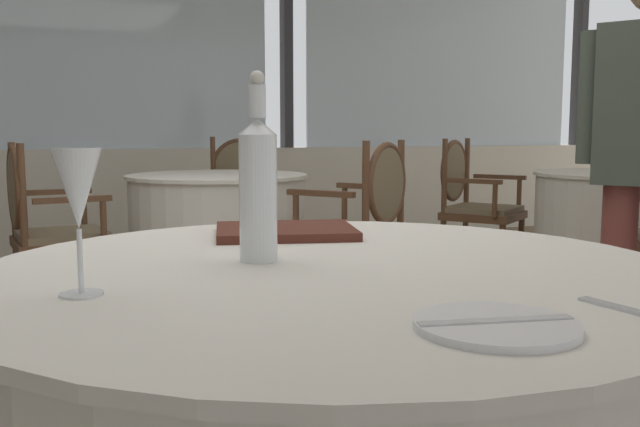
{
  "coord_description": "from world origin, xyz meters",
  "views": [
    {
      "loc": [
        -0.42,
        -2.19,
        0.99
      ],
      "look_at": [
        0.14,
        -0.78,
        0.81
      ],
      "focal_mm": 39.03,
      "sensor_mm": 36.0,
      "label": 1
    }
  ],
  "objects_px": {
    "side_plate": "(496,325)",
    "menu_book": "(285,231)",
    "wine_glass": "(77,192)",
    "dining_chair_1_2": "(43,220)",
    "water_bottle": "(258,185)",
    "dining_chair_1_0": "(363,217)",
    "dining_chair_2_1": "(471,197)",
    "dining_chair_1_1": "(239,194)"
  },
  "relations": [
    {
      "from": "side_plate",
      "to": "water_bottle",
      "type": "bearing_deg",
      "value": 104.02
    },
    {
      "from": "wine_glass",
      "to": "dining_chair_1_2",
      "type": "xyz_separation_m",
      "value": [
        -0.05,
        2.73,
        -0.36
      ]
    },
    {
      "from": "side_plate",
      "to": "menu_book",
      "type": "bearing_deg",
      "value": 88.96
    },
    {
      "from": "wine_glass",
      "to": "dining_chair_2_1",
      "type": "xyz_separation_m",
      "value": [
        2.64,
        2.89,
        -0.35
      ]
    },
    {
      "from": "water_bottle",
      "to": "dining_chair_1_0",
      "type": "bearing_deg",
      "value": 59.52
    },
    {
      "from": "water_bottle",
      "to": "dining_chair_1_0",
      "type": "relative_size",
      "value": 0.37
    },
    {
      "from": "dining_chair_1_0",
      "to": "dining_chair_1_2",
      "type": "bearing_deg",
      "value": 30.06
    },
    {
      "from": "side_plate",
      "to": "wine_glass",
      "type": "distance_m",
      "value": 0.61
    },
    {
      "from": "dining_chair_1_0",
      "to": "dining_chair_2_1",
      "type": "distance_m",
      "value": 1.42
    },
    {
      "from": "wine_glass",
      "to": "dining_chair_1_1",
      "type": "relative_size",
      "value": 0.23
    },
    {
      "from": "side_plate",
      "to": "dining_chair_2_1",
      "type": "relative_size",
      "value": 0.22
    },
    {
      "from": "wine_glass",
      "to": "dining_chair_1_2",
      "type": "relative_size",
      "value": 0.23
    },
    {
      "from": "dining_chair_1_0",
      "to": "side_plate",
      "type": "bearing_deg",
      "value": 120.69
    },
    {
      "from": "dining_chair_2_1",
      "to": "side_plate",
      "type": "bearing_deg",
      "value": -68.97
    },
    {
      "from": "dining_chair_1_1",
      "to": "dining_chair_1_2",
      "type": "height_order",
      "value": "dining_chair_1_1"
    },
    {
      "from": "side_plate",
      "to": "dining_chair_1_2",
      "type": "height_order",
      "value": "dining_chair_1_2"
    },
    {
      "from": "dining_chair_1_0",
      "to": "wine_glass",
      "type": "bearing_deg",
      "value": 107.83
    },
    {
      "from": "water_bottle",
      "to": "menu_book",
      "type": "xyz_separation_m",
      "value": [
        0.15,
        0.29,
        -0.13
      ]
    },
    {
      "from": "dining_chair_1_2",
      "to": "side_plate",
      "type": "bearing_deg",
      "value": -87.99
    },
    {
      "from": "dining_chair_1_0",
      "to": "dining_chair_1_1",
      "type": "distance_m",
      "value": 1.64
    },
    {
      "from": "dining_chair_1_0",
      "to": "dining_chair_1_1",
      "type": "xyz_separation_m",
      "value": [
        -0.21,
        1.62,
        -0.01
      ]
    },
    {
      "from": "dining_chair_1_2",
      "to": "dining_chair_2_1",
      "type": "height_order",
      "value": "dining_chair_2_1"
    },
    {
      "from": "side_plate",
      "to": "menu_book",
      "type": "height_order",
      "value": "menu_book"
    },
    {
      "from": "water_bottle",
      "to": "dining_chair_1_2",
      "type": "relative_size",
      "value": 0.38
    },
    {
      "from": "side_plate",
      "to": "wine_glass",
      "type": "relative_size",
      "value": 0.94
    },
    {
      "from": "side_plate",
      "to": "dining_chair_1_1",
      "type": "xyz_separation_m",
      "value": [
        0.79,
        4.1,
        -0.2
      ]
    },
    {
      "from": "side_plate",
      "to": "dining_chair_1_1",
      "type": "relative_size",
      "value": 0.21
    },
    {
      "from": "dining_chair_2_1",
      "to": "dining_chair_1_0",
      "type": "bearing_deg",
      "value": -91.49
    },
    {
      "from": "dining_chair_2_1",
      "to": "dining_chair_1_1",
      "type": "bearing_deg",
      "value": -156.21
    },
    {
      "from": "water_bottle",
      "to": "dining_chair_1_1",
      "type": "bearing_deg",
      "value": 75.35
    },
    {
      "from": "dining_chair_1_2",
      "to": "water_bottle",
      "type": "bearing_deg",
      "value": -89.01
    },
    {
      "from": "dining_chair_1_0",
      "to": "water_bottle",
      "type": "bearing_deg",
      "value": 112.18
    },
    {
      "from": "dining_chair_2_1",
      "to": "dining_chair_1_2",
      "type": "bearing_deg",
      "value": -121.79
    },
    {
      "from": "dining_chair_1_1",
      "to": "menu_book",
      "type": "bearing_deg",
      "value": 9.28
    },
    {
      "from": "menu_book",
      "to": "dining_chair_1_0",
      "type": "xyz_separation_m",
      "value": [
        0.98,
        1.64,
        -0.2
      ]
    },
    {
      "from": "wine_glass",
      "to": "menu_book",
      "type": "height_order",
      "value": "wine_glass"
    },
    {
      "from": "water_bottle",
      "to": "dining_chair_1_0",
      "type": "distance_m",
      "value": 2.26
    },
    {
      "from": "menu_book",
      "to": "dining_chair_1_1",
      "type": "bearing_deg",
      "value": 90.58
    },
    {
      "from": "dining_chair_1_0",
      "to": "dining_chair_2_1",
      "type": "relative_size",
      "value": 1.0
    },
    {
      "from": "menu_book",
      "to": "dining_chair_1_1",
      "type": "xyz_separation_m",
      "value": [
        0.78,
        3.27,
        -0.21
      ]
    },
    {
      "from": "side_plate",
      "to": "water_bottle",
      "type": "relative_size",
      "value": 0.58
    },
    {
      "from": "wine_glass",
      "to": "menu_book",
      "type": "relative_size",
      "value": 0.68
    }
  ]
}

